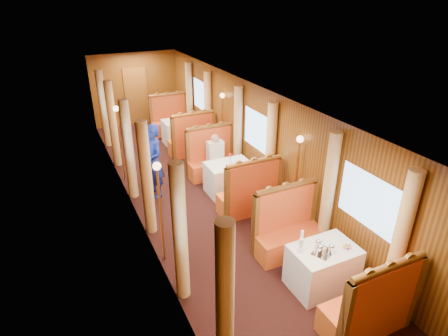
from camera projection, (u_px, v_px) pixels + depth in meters
floor at (200, 198)px, 8.81m from camera, size 3.00×12.00×0.01m
ceiling at (197, 94)px, 7.72m from camera, size 3.00×12.00×0.01m
wall_far at (136, 89)px, 13.15m from camera, size 3.00×0.01×2.50m
wall_left at (131, 161)px, 7.69m from camera, size 0.01×12.00×2.50m
wall_right at (258, 139)px, 8.84m from camera, size 0.01×12.00×2.50m
doorway_far at (136, 96)px, 13.24m from camera, size 0.80×0.04×2.00m
table_near at (322, 267)px, 6.09m from camera, size 1.05×0.72×0.75m
banquette_near_fwd at (369, 309)px, 5.24m from camera, size 1.30×0.55×1.34m
banquette_near_aft at (288, 232)px, 6.89m from camera, size 1.30×0.55×1.34m
table_mid at (229, 178)px, 8.94m from camera, size 1.05×0.72×0.75m
banquette_mid_fwd at (249, 195)px, 8.09m from camera, size 1.30×0.55×1.34m
banquette_mid_aft at (212, 160)px, 9.74m from camera, size 1.30×0.55×1.34m
table_far at (180, 132)px, 11.79m from camera, size 1.05×0.72×0.75m
banquette_far_fwd at (192, 141)px, 10.94m from camera, size 1.30×0.55×1.34m
banquette_far_aft at (170, 121)px, 12.59m from camera, size 1.30×0.55×1.34m
tea_tray at (323, 253)px, 5.82m from camera, size 0.42×0.38×0.01m
teapot_left at (320, 250)px, 5.78m from camera, size 0.18×0.15×0.13m
teapot_right at (331, 250)px, 5.79m from camera, size 0.19×0.16×0.13m
teapot_back at (318, 245)px, 5.90m from camera, size 0.17×0.14×0.13m
fruit_plate at (347, 248)px, 5.91m from camera, size 0.21×0.21×0.05m
cup_inboard at (301, 247)px, 5.79m from camera, size 0.08×0.08×0.26m
cup_outboard at (301, 239)px, 5.97m from camera, size 0.08×0.08×0.26m
rose_vase_mid at (230, 156)px, 8.71m from camera, size 0.06×0.06×0.36m
rose_vase_far at (180, 115)px, 11.52m from camera, size 0.06×0.06×0.36m
window_left_near at (191, 251)px, 4.76m from camera, size 0.01×1.20×0.90m
curtain_left_near_a at (225, 307)px, 4.29m from camera, size 0.22×0.22×2.35m
curtain_left_near_b at (180, 234)px, 5.56m from camera, size 0.22×0.22×2.35m
window_right_near at (368, 200)px, 5.90m from camera, size 0.01×1.20×0.90m
curtain_right_near_a at (399, 244)px, 5.34m from camera, size 0.22×0.22×2.35m
curtain_right_near_b at (328, 195)px, 6.61m from camera, size 0.22×0.22×2.35m
window_left_mid at (130, 152)px, 7.61m from camera, size 0.01×1.20×0.90m
curtain_left_mid_a at (147, 179)px, 7.14m from camera, size 0.22×0.22×2.35m
curtain_left_mid_b at (129, 150)px, 8.41m from camera, size 0.22×0.22×2.35m
window_right_mid at (257, 131)px, 8.75m from camera, size 0.01×1.20×0.90m
curtain_right_mid_a at (270, 155)px, 8.19m from camera, size 0.22×0.22×2.35m
curtain_right_mid_b at (238, 132)px, 9.46m from camera, size 0.22×0.22×2.35m
window_left_far at (103, 107)px, 10.46m from camera, size 0.01×1.20×0.90m
curtain_left_far_a at (113, 125)px, 9.99m from camera, size 0.22×0.22×2.35m
curtain_left_far_b at (104, 109)px, 11.26m from camera, size 0.22×0.22×2.35m
window_right_far at (201, 96)px, 11.60m from camera, size 0.01×1.20×0.90m
curtain_right_far_a at (208, 111)px, 11.04m from camera, size 0.22×0.22×2.35m
curtain_right_far_b at (190, 99)px, 12.31m from camera, size 0.22×0.22×2.35m
sconce_left_fore at (159, 193)px, 6.25m from camera, size 0.14×0.14×1.95m
sconce_right_fore at (298, 163)px, 7.32m from camera, size 0.14×0.14×1.95m
sconce_left_aft at (118, 128)px, 9.10m from camera, size 0.14×0.14×1.95m
sconce_right_aft at (223, 113)px, 10.17m from camera, size 0.14×0.14×1.95m
steward at (154, 161)px, 8.59m from camera, size 0.55×0.72×1.76m
passenger at (216, 152)px, 9.40m from camera, size 0.40×0.44×0.76m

